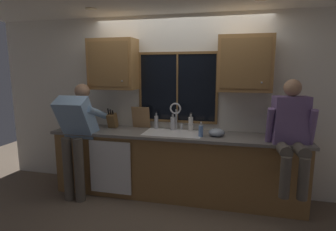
% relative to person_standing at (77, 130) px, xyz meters
% --- Properties ---
extents(back_wall, '(5.82, 0.12, 2.55)m').
position_rel_person_standing_xyz_m(back_wall, '(1.31, 0.69, 0.30)').
color(back_wall, silver).
rests_on(back_wall, floor).
extents(ceiling_downlight_left, '(0.14, 0.14, 0.01)m').
position_rel_person_standing_xyz_m(ceiling_downlight_left, '(0.28, 0.03, 1.57)').
color(ceiling_downlight_left, '#FFEAB2').
extents(window_glass, '(1.10, 0.02, 0.95)m').
position_rel_person_standing_xyz_m(window_glass, '(1.28, 0.62, 0.55)').
color(window_glass, black).
extents(window_frame_top, '(1.17, 0.02, 0.04)m').
position_rel_person_standing_xyz_m(window_frame_top, '(1.28, 0.61, 1.05)').
color(window_frame_top, brown).
extents(window_frame_bottom, '(1.17, 0.02, 0.04)m').
position_rel_person_standing_xyz_m(window_frame_bottom, '(1.28, 0.61, 0.06)').
color(window_frame_bottom, brown).
extents(window_frame_left, '(0.03, 0.02, 0.95)m').
position_rel_person_standing_xyz_m(window_frame_left, '(0.72, 0.61, 0.55)').
color(window_frame_left, brown).
extents(window_frame_right, '(0.03, 0.02, 0.95)m').
position_rel_person_standing_xyz_m(window_frame_right, '(1.85, 0.61, 0.55)').
color(window_frame_right, brown).
extents(window_mullion_center, '(0.02, 0.02, 0.95)m').
position_rel_person_standing_xyz_m(window_mullion_center, '(1.28, 0.61, 0.55)').
color(window_mullion_center, brown).
extents(lower_cabinet_run, '(3.42, 0.58, 0.88)m').
position_rel_person_standing_xyz_m(lower_cabinet_run, '(1.31, 0.34, -0.53)').
color(lower_cabinet_run, olive).
rests_on(lower_cabinet_run, floor).
extents(countertop, '(3.48, 0.62, 0.04)m').
position_rel_person_standing_xyz_m(countertop, '(1.31, 0.32, -0.07)').
color(countertop, slate).
rests_on(countertop, lower_cabinet_run).
extents(dishwasher_front, '(0.60, 0.02, 0.74)m').
position_rel_person_standing_xyz_m(dishwasher_front, '(0.47, 0.02, -0.51)').
color(dishwasher_front, white).
extents(upper_cabinet_left, '(0.68, 0.36, 0.72)m').
position_rel_person_standing_xyz_m(upper_cabinet_left, '(0.36, 0.46, 0.89)').
color(upper_cabinet_left, '#9E703D').
extents(upper_cabinet_right, '(0.68, 0.36, 0.72)m').
position_rel_person_standing_xyz_m(upper_cabinet_right, '(2.20, 0.46, 0.89)').
color(upper_cabinet_right, '#9E703D').
extents(sink, '(0.80, 0.46, 0.21)m').
position_rel_person_standing_xyz_m(sink, '(1.28, 0.33, -0.15)').
color(sink, silver).
rests_on(sink, lower_cabinet_run).
extents(faucet, '(0.18, 0.09, 0.40)m').
position_rel_person_standing_xyz_m(faucet, '(1.29, 0.51, 0.20)').
color(faucet, silver).
rests_on(faucet, countertop).
extents(person_standing, '(0.53, 0.67, 1.59)m').
position_rel_person_standing_xyz_m(person_standing, '(0.00, 0.00, 0.00)').
color(person_standing, '#595147').
rests_on(person_standing, floor).
extents(person_sitting_on_counter, '(0.54, 0.63, 1.26)m').
position_rel_person_standing_xyz_m(person_sitting_on_counter, '(2.74, 0.06, 0.13)').
color(person_sitting_on_counter, '#595147').
rests_on(person_sitting_on_counter, countertop).
extents(knife_block, '(0.12, 0.18, 0.32)m').
position_rel_person_standing_xyz_m(knife_block, '(0.32, 0.45, 0.06)').
color(knife_block, brown).
rests_on(knife_block, countertop).
extents(cutting_board, '(0.27, 0.09, 0.32)m').
position_rel_person_standing_xyz_m(cutting_board, '(0.74, 0.55, 0.11)').
color(cutting_board, '#997047').
rests_on(cutting_board, countertop).
extents(mixing_bowl, '(0.22, 0.22, 0.11)m').
position_rel_person_standing_xyz_m(mixing_bowl, '(1.88, 0.30, -0.00)').
color(mixing_bowl, '#8C99A8').
rests_on(mixing_bowl, countertop).
extents(soap_dispenser, '(0.06, 0.07, 0.20)m').
position_rel_person_standing_xyz_m(soap_dispenser, '(1.68, 0.23, 0.02)').
color(soap_dispenser, '#668CCC').
rests_on(soap_dispenser, countertop).
extents(bottle_green_glass, '(0.07, 0.07, 0.27)m').
position_rel_person_standing_xyz_m(bottle_green_glass, '(1.50, 0.50, 0.06)').
color(bottle_green_glass, silver).
rests_on(bottle_green_glass, countertop).
extents(bottle_tall_clear, '(0.06, 0.06, 0.25)m').
position_rel_person_standing_xyz_m(bottle_tall_clear, '(0.98, 0.54, 0.05)').
color(bottle_tall_clear, '#B7B7BC').
rests_on(bottle_tall_clear, countertop).
extents(bottle_amber_small, '(0.07, 0.07, 0.25)m').
position_rel_person_standing_xyz_m(bottle_amber_small, '(1.24, 0.51, 0.05)').
color(bottle_amber_small, '#B7B7BC').
rests_on(bottle_amber_small, countertop).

